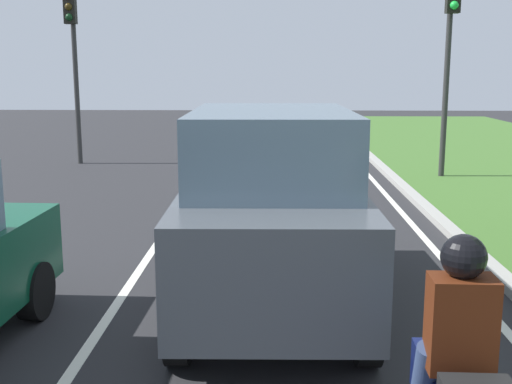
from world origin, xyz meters
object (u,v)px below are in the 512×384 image
(traffic_light_near_right, at_px, (450,37))
(traffic_light_overhead_left, at_px, (73,43))
(car_suv_ahead, at_px, (271,208))
(rider_person, at_px, (460,321))

(traffic_light_near_right, distance_m, traffic_light_overhead_left, 10.12)
(car_suv_ahead, xyz_separation_m, rider_person, (1.18, -3.32, 0.02))
(rider_person, bearing_deg, traffic_light_overhead_left, 116.73)
(car_suv_ahead, xyz_separation_m, traffic_light_overhead_left, (-5.61, 11.08, 2.25))
(car_suv_ahead, bearing_deg, rider_person, -71.36)
(traffic_light_near_right, xyz_separation_m, traffic_light_overhead_left, (-9.86, 2.28, -0.06))
(rider_person, distance_m, traffic_light_overhead_left, 16.08)
(traffic_light_overhead_left, bearing_deg, rider_person, -64.76)
(rider_person, height_order, traffic_light_overhead_left, traffic_light_overhead_left)
(car_suv_ahead, distance_m, rider_person, 3.53)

